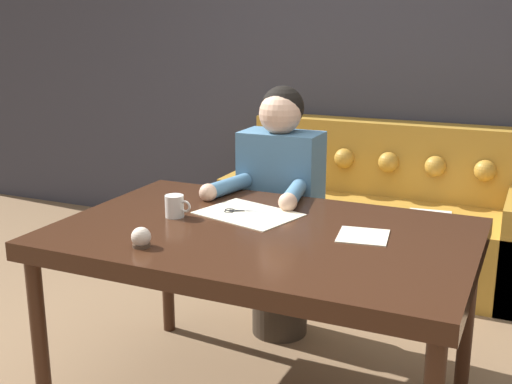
{
  "coord_description": "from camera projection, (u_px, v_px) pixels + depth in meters",
  "views": [
    {
      "loc": [
        1.06,
        -2.16,
        1.55
      ],
      "look_at": [
        0.04,
        0.11,
        0.88
      ],
      "focal_mm": 45.0,
      "sensor_mm": 36.0,
      "label": 1
    }
  ],
  "objects": [
    {
      "name": "wall_back",
      "position": [
        374.0,
        59.0,
        4.24
      ],
      "size": [
        8.0,
        0.06,
        2.6
      ],
      "color": "#383842",
      "rests_on": "ground_plane"
    },
    {
      "name": "pin_cushion",
      "position": [
        141.0,
        238.0,
        2.24
      ],
      "size": [
        0.07,
        0.07,
        0.07
      ],
      "color": "#4C3828",
      "rests_on": "dining_table"
    },
    {
      "name": "person",
      "position": [
        280.0,
        214.0,
        3.13
      ],
      "size": [
        0.46,
        0.57,
        1.25
      ],
      "color": "#33281E",
      "rests_on": "ground_plane"
    },
    {
      "name": "scissors",
      "position": [
        239.0,
        211.0,
        2.66
      ],
      "size": [
        0.19,
        0.12,
        0.01
      ],
      "color": "silver",
      "rests_on": "dining_table"
    },
    {
      "name": "mug",
      "position": [
        175.0,
        206.0,
        2.58
      ],
      "size": [
        0.11,
        0.08,
        0.09
      ],
      "color": "silver",
      "rests_on": "dining_table"
    },
    {
      "name": "pattern_paper_main",
      "position": [
        249.0,
        214.0,
        2.63
      ],
      "size": [
        0.45,
        0.38,
        0.0
      ],
      "color": "beige",
      "rests_on": "dining_table"
    },
    {
      "name": "pattern_paper_offcut",
      "position": [
        363.0,
        236.0,
        2.36
      ],
      "size": [
        0.21,
        0.21,
        0.0
      ],
      "color": "beige",
      "rests_on": "dining_table"
    },
    {
      "name": "dining_table",
      "position": [
        263.0,
        246.0,
        2.45
      ],
      "size": [
        1.57,
        1.03,
        0.78
      ],
      "color": "#381E11",
      "rests_on": "ground_plane"
    },
    {
      "name": "couch",
      "position": [
        381.0,
        220.0,
        4.06
      ],
      "size": [
        1.86,
        0.82,
        0.91
      ],
      "color": "#B7842D",
      "rests_on": "ground_plane"
    }
  ]
}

